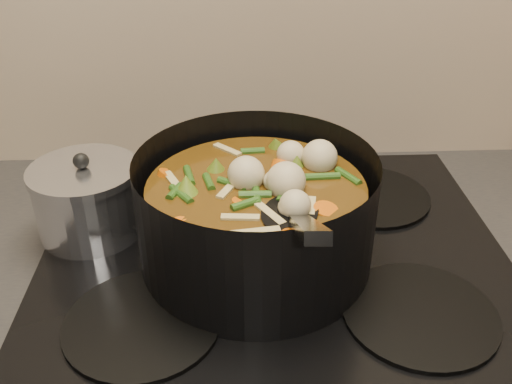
{
  "coord_description": "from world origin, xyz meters",
  "views": [
    {
      "loc": [
        -0.05,
        1.32,
        1.4
      ],
      "look_at": [
        -0.03,
        1.91,
        1.03
      ],
      "focal_mm": 40.0,
      "sensor_mm": 36.0,
      "label": 1
    }
  ],
  "objects": [
    {
      "name": "stovetop",
      "position": [
        0.0,
        1.93,
        0.92
      ],
      "size": [
        0.62,
        0.54,
        0.03
      ],
      "color": "black",
      "rests_on": "counter"
    },
    {
      "name": "saucepan",
      "position": [
        -0.25,
        1.99,
        0.98
      ],
      "size": [
        0.15,
        0.15,
        0.12
      ],
      "rotation": [
        0.0,
        0.0,
        0.34
      ],
      "color": "silver",
      "rests_on": "stovetop"
    },
    {
      "name": "stockpot",
      "position": [
        -0.02,
        1.91,
        1.0
      ],
      "size": [
        0.36,
        0.43,
        0.22
      ],
      "rotation": [
        0.0,
        0.0,
        -0.24
      ],
      "color": "black",
      "rests_on": "stovetop"
    }
  ]
}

